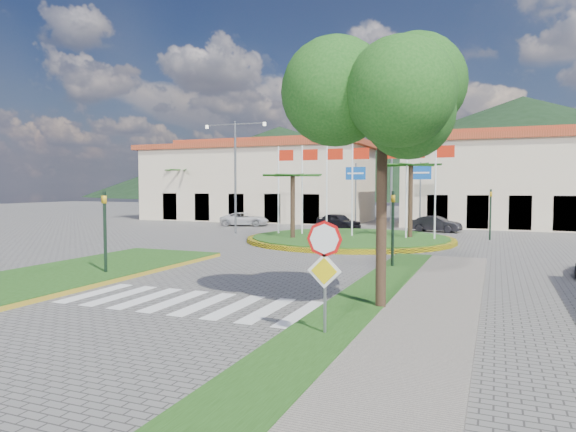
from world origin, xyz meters
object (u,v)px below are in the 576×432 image
at_px(roundabout_island, 350,238).
at_px(white_van, 245,219).
at_px(deciduous_tree, 382,119).
at_px(car_dark_b, 436,224).
at_px(stop_sign, 325,260).
at_px(car_dark_a, 338,221).

xyz_separation_m(roundabout_island, white_van, (-11.57, 8.47, 0.39)).
distance_m(deciduous_tree, car_dark_b, 26.02).
bearing_deg(stop_sign, white_van, 120.00).
xyz_separation_m(stop_sign, car_dark_a, (-8.02, 28.04, -1.15)).
bearing_deg(car_dark_b, stop_sign, -167.57).
bearing_deg(car_dark_a, roundabout_island, -135.01).
relative_size(white_van, car_dark_b, 1.14).
bearing_deg(car_dark_b, car_dark_a, 105.60).
bearing_deg(car_dark_b, roundabout_island, 164.88).
xyz_separation_m(deciduous_tree, white_van, (-17.06, 25.47, -4.60)).
distance_m(stop_sign, car_dark_b, 28.65).
distance_m(roundabout_island, white_van, 14.34).
bearing_deg(white_van, car_dark_a, -106.89).
xyz_separation_m(roundabout_island, deciduous_tree, (5.50, -17.00, 5.00)).
height_order(deciduous_tree, white_van, deciduous_tree).
bearing_deg(deciduous_tree, stop_sign, -101.18).
bearing_deg(white_van, car_dark_b, -103.30).
distance_m(roundabout_island, stop_sign, 20.69).
bearing_deg(car_dark_a, stop_sign, -140.37).
xyz_separation_m(white_van, car_dark_b, (15.79, 0.11, 0.02)).
height_order(roundabout_island, car_dark_b, roundabout_island).
xyz_separation_m(roundabout_island, stop_sign, (4.90, -20.04, 1.61)).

